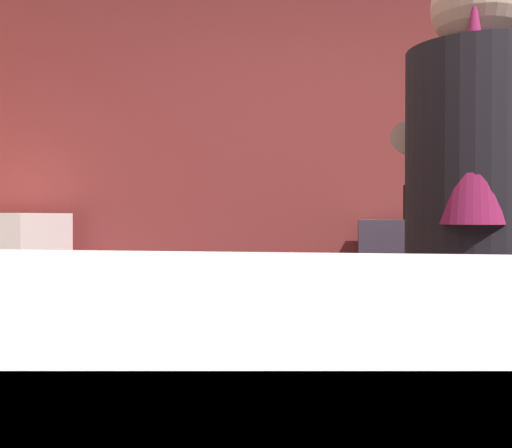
{
  "coord_description": "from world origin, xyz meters",
  "views": [
    {
      "loc": [
        -0.08,
        -1.2,
        1.1
      ],
      "look_at": [
        -0.15,
        -0.75,
        1.09
      ],
      "focal_mm": 41.05,
      "sensor_mm": 36.0,
      "label": 1
    }
  ],
  "objects_px": {
    "bottle_vinegar": "(409,200)",
    "mixing_bowl": "(342,267)",
    "bottle_olive_oil": "(459,201)",
    "bartender": "(475,254)",
    "bottle_soy": "(494,201)"
  },
  "relations": [
    {
      "from": "bartender",
      "to": "bottle_olive_oil",
      "type": "distance_m",
      "value": 1.6
    },
    {
      "from": "bottle_vinegar",
      "to": "bottle_olive_oil",
      "type": "bearing_deg",
      "value": -7.21
    },
    {
      "from": "bottle_olive_oil",
      "to": "bottle_vinegar",
      "type": "height_order",
      "value": "bottle_vinegar"
    },
    {
      "from": "bottle_olive_oil",
      "to": "bottle_soy",
      "type": "bearing_deg",
      "value": 32.0
    },
    {
      "from": "mixing_bowl",
      "to": "bottle_vinegar",
      "type": "xyz_separation_m",
      "value": [
        0.32,
        1.19,
        0.25
      ]
    },
    {
      "from": "bottle_vinegar",
      "to": "mixing_bowl",
      "type": "bearing_deg",
      "value": -105.15
    },
    {
      "from": "bottle_vinegar",
      "to": "bottle_soy",
      "type": "bearing_deg",
      "value": 11.71
    },
    {
      "from": "bottle_olive_oil",
      "to": "mixing_bowl",
      "type": "bearing_deg",
      "value": -116.07
    },
    {
      "from": "bottle_vinegar",
      "to": "bottle_soy",
      "type": "distance_m",
      "value": 0.45
    },
    {
      "from": "mixing_bowl",
      "to": "bottle_olive_oil",
      "type": "xyz_separation_m",
      "value": [
        0.57,
        1.16,
        0.24
      ]
    },
    {
      "from": "bottle_vinegar",
      "to": "bottle_soy",
      "type": "height_order",
      "value": "bottle_vinegar"
    },
    {
      "from": "bottle_olive_oil",
      "to": "bottle_soy",
      "type": "height_order",
      "value": "bottle_soy"
    },
    {
      "from": "bartender",
      "to": "bottle_vinegar",
      "type": "bearing_deg",
      "value": 13.7
    },
    {
      "from": "bartender",
      "to": "bottle_soy",
      "type": "height_order",
      "value": "bartender"
    },
    {
      "from": "mixing_bowl",
      "to": "bottle_olive_oil",
      "type": "bearing_deg",
      "value": 63.93
    }
  ]
}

